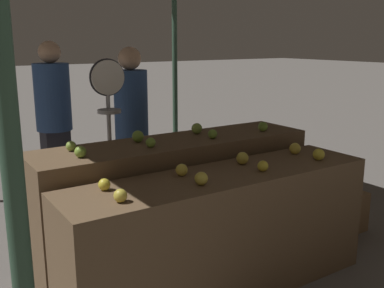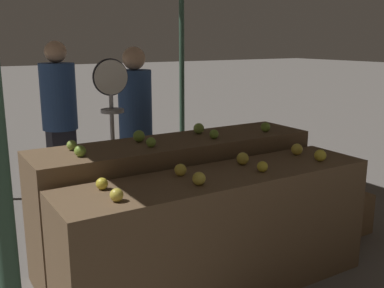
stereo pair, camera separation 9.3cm
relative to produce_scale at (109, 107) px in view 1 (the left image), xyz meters
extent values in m
cylinder|color=#33513D|center=(-1.22, -2.14, 0.02)|extent=(0.07, 0.07, 2.34)
cylinder|color=#33513D|center=(1.70, 1.71, 0.02)|extent=(0.07, 0.07, 2.34)
cube|color=brown|center=(0.24, -1.31, -0.72)|extent=(2.22, 0.55, 0.85)
cube|color=brown|center=(0.24, -0.71, -0.67)|extent=(2.22, 0.55, 0.96)
sphere|color=gold|center=(-0.55, -1.43, -0.26)|extent=(0.08, 0.08, 0.08)
sphere|color=gold|center=(-0.02, -1.42, -0.26)|extent=(0.08, 0.08, 0.08)
sphere|color=gold|center=(0.49, -1.41, -0.26)|extent=(0.07, 0.07, 0.07)
sphere|color=gold|center=(1.03, -1.42, -0.25)|extent=(0.09, 0.09, 0.09)
sphere|color=gold|center=(-0.55, -1.20, -0.26)|extent=(0.07, 0.07, 0.07)
sphere|color=yellow|center=(-0.02, -1.20, -0.26)|extent=(0.08, 0.08, 0.08)
sphere|color=gold|center=(0.49, -1.20, -0.25)|extent=(0.09, 0.09, 0.09)
sphere|color=yellow|center=(1.02, -1.19, -0.25)|extent=(0.09, 0.09, 0.09)
sphere|color=#84AD3D|center=(-0.55, -0.81, -0.15)|extent=(0.08, 0.08, 0.08)
sphere|color=#7AA338|center=(-0.03, -0.81, -0.15)|extent=(0.07, 0.07, 0.07)
sphere|color=#7AA338|center=(0.51, -0.81, -0.15)|extent=(0.07, 0.07, 0.07)
sphere|color=#7AA338|center=(1.02, -0.82, -0.14)|extent=(0.08, 0.08, 0.08)
sphere|color=#8EB247|center=(-0.54, -0.61, -0.15)|extent=(0.07, 0.07, 0.07)
sphere|color=#7AA338|center=(-0.03, -0.61, -0.14)|extent=(0.09, 0.09, 0.09)
sphere|color=#8EB247|center=(0.51, -0.59, -0.14)|extent=(0.09, 0.09, 0.09)
cylinder|color=#99999E|center=(0.00, 0.01, -0.43)|extent=(0.04, 0.04, 1.43)
cylinder|color=black|center=(0.00, 0.01, 0.25)|extent=(0.31, 0.01, 0.31)
cylinder|color=silver|center=(0.00, -0.01, 0.25)|extent=(0.29, 0.02, 0.29)
cylinder|color=#99999E|center=(0.00, -0.01, 0.04)|extent=(0.01, 0.01, 0.14)
cylinder|color=#99999E|center=(0.00, -0.01, -0.03)|extent=(0.20, 0.20, 0.03)
cube|color=#2D2D38|center=(0.36, 0.32, -0.76)|extent=(0.27, 0.19, 0.77)
cylinder|color=#2D4C84|center=(0.36, 0.32, -0.05)|extent=(0.38, 0.38, 0.67)
sphere|color=tan|center=(0.36, 0.32, 0.39)|extent=(0.22, 0.22, 0.22)
cube|color=#2D2D38|center=(-0.16, 1.08, -0.75)|extent=(0.30, 0.21, 0.79)
cylinder|color=#2D4C84|center=(-0.16, 1.08, -0.01)|extent=(0.42, 0.42, 0.69)
sphere|color=tan|center=(-0.16, 1.08, 0.44)|extent=(0.22, 0.22, 0.22)
cube|color=brown|center=(1.78, -1.06, -0.97)|extent=(0.36, 0.36, 0.36)
camera|label=1|loc=(-1.49, -3.56, 0.56)|focal=42.00mm
camera|label=2|loc=(-1.41, -3.61, 0.56)|focal=42.00mm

